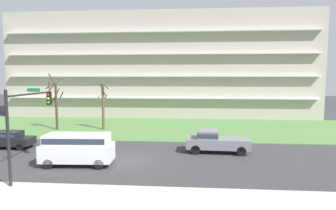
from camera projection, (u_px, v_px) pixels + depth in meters
ground at (128, 159)px, 23.01m from camera, size 160.00×160.00×0.00m
sidewalk_curb_near at (95, 200)px, 15.07m from camera, size 80.00×4.00×0.15m
grass_lawn_strip at (152, 128)px, 36.89m from camera, size 80.00×16.00×0.08m
apartment_building at (162, 66)px, 49.36m from camera, size 49.72×11.74×16.72m
tree_far_left at (56, 102)px, 35.07m from camera, size 2.37×2.40×6.94m
tree_left at (103, 105)px, 35.19m from camera, size 1.44×1.38×6.02m
pickup_gray_near_left at (215, 141)px, 24.83m from camera, size 5.48×2.23×1.95m
van_white_center_left at (77, 147)px, 21.16m from camera, size 5.30×2.28×2.36m
sedan_black_center_right at (8, 139)px, 26.34m from camera, size 4.44×1.89×1.57m
traffic_signal_mast at (26, 116)px, 18.39m from camera, size 0.90×5.40×5.82m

